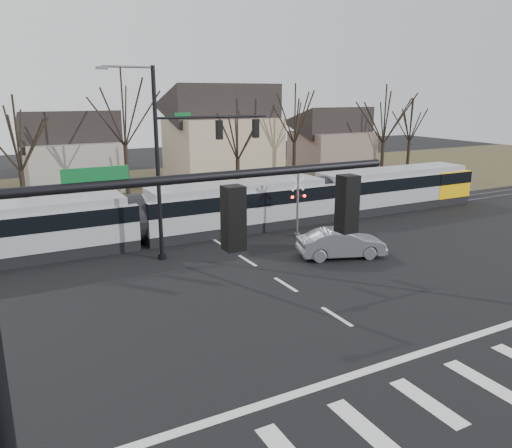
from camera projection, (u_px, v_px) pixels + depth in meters
name	position (u px, v px, depth m)	size (l,w,h in m)	color
ground	(369.00, 337.00, 18.66)	(140.00, 140.00, 0.00)	black
grass_verge	(139.00, 192.00, 45.96)	(140.00, 28.00, 0.01)	#38331E
crosswalk	(456.00, 391.00, 15.25)	(27.00, 2.60, 0.01)	silver
stop_line	(404.00, 359.00, 17.12)	(28.00, 0.35, 0.01)	silver
lane_dashes	(205.00, 234.00, 32.31)	(0.18, 30.00, 0.01)	silver
rail_pair	(206.00, 234.00, 32.13)	(90.00, 1.52, 0.06)	#59595E
tram	(236.00, 205.00, 32.89)	(41.64, 3.09, 3.16)	gray
sedan	(341.00, 243.00, 27.60)	(5.11, 3.11, 1.59)	#5B5C63
signal_pole_near_left	(113.00, 312.00, 7.35)	(9.28, 0.44, 10.20)	black
signal_pole_far	(186.00, 154.00, 26.78)	(9.28, 0.44, 10.20)	black
rail_crossing_signal	(298.00, 207.00, 31.38)	(1.08, 0.36, 4.00)	#59595B
tree_row	(179.00, 142.00, 40.49)	(59.20, 7.20, 10.00)	black
house_b	(71.00, 148.00, 46.09)	(8.64, 7.56, 7.65)	gray
house_c	(222.00, 131.00, 49.59)	(10.80, 8.64, 10.10)	tan
house_d	(332.00, 136.00, 58.46)	(8.64, 7.56, 7.65)	#6E5951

